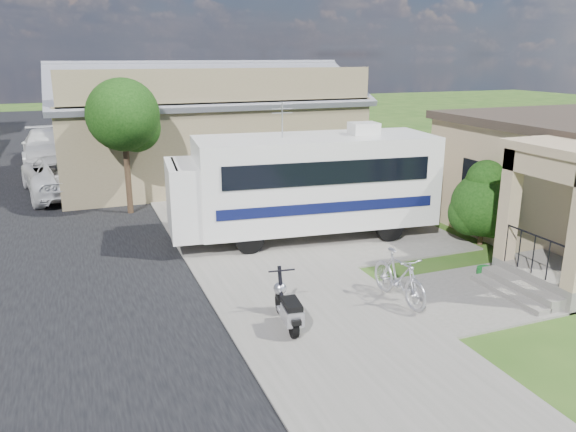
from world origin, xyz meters
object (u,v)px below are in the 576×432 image
object	(u,v)px
bicycle	(399,280)
shrub	(484,201)
garden_hose	(485,273)
pickup_truck	(62,174)
van	(47,146)
motorhome	(305,182)
scooter	(288,308)

from	to	relation	value
bicycle	shrub	bearing A→B (deg)	27.18
garden_hose	pickup_truck	bearing A→B (deg)	126.81
bicycle	garden_hose	xyz separation A→B (m)	(2.87, 0.57, -0.47)
bicycle	pickup_truck	size ratio (longest dim) A/B	0.33
bicycle	garden_hose	bearing A→B (deg)	7.61
van	bicycle	bearing A→B (deg)	-72.70
pickup_truck	van	size ratio (longest dim) A/B	1.00
bicycle	van	xyz separation A→B (m)	(-7.48, 20.95, 0.25)
bicycle	pickup_truck	xyz separation A→B (m)	(-6.80, 13.50, 0.22)
motorhome	garden_hose	distance (m)	5.60
shrub	scooter	world-z (taller)	shrub
bicycle	pickup_truck	world-z (taller)	pickup_truck
shrub	garden_hose	xyz separation A→B (m)	(-1.56, -2.07, -1.17)
scooter	garden_hose	bearing A→B (deg)	15.32
scooter	shrub	bearing A→B (deg)	29.03
motorhome	shrub	size ratio (longest dim) A/B	3.21
motorhome	shrub	world-z (taller)	motorhome
scooter	bicycle	bearing A→B (deg)	12.24
motorhome	garden_hose	xyz separation A→B (m)	(2.94, -4.49, -1.60)
motorhome	scooter	world-z (taller)	motorhome
scooter	garden_hose	xyz separation A→B (m)	(5.57, 0.83, -0.37)
shrub	garden_hose	distance (m)	2.84
motorhome	van	world-z (taller)	motorhome
shrub	pickup_truck	bearing A→B (deg)	135.98
pickup_truck	van	xyz separation A→B (m)	(-0.68, 7.45, 0.03)
shrub	bicycle	world-z (taller)	shrub
motorhome	pickup_truck	size ratio (longest dim) A/B	1.40
motorhome	bicycle	world-z (taller)	motorhome
pickup_truck	garden_hose	xyz separation A→B (m)	(9.67, -12.93, -0.69)
shrub	bicycle	bearing A→B (deg)	-149.14
shrub	bicycle	xyz separation A→B (m)	(-4.43, -2.65, -0.70)
scooter	bicycle	xyz separation A→B (m)	(2.69, 0.25, 0.10)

